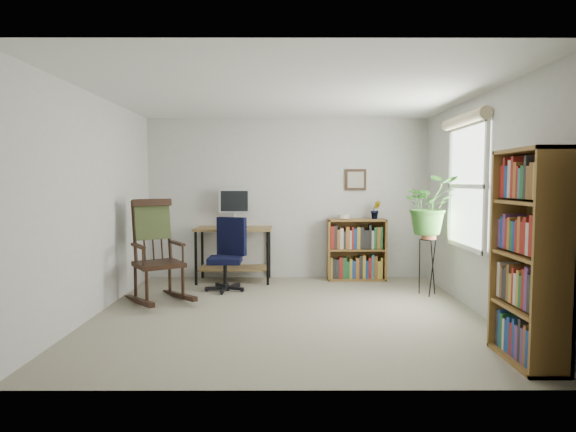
{
  "coord_description": "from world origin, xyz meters",
  "views": [
    {
      "loc": [
        -0.01,
        -5.25,
        1.45
      ],
      "look_at": [
        0.0,
        0.4,
        1.05
      ],
      "focal_mm": 30.0,
      "sensor_mm": 36.0,
      "label": 1
    }
  ],
  "objects_px": {
    "desk": "(234,255)",
    "rocking_chair": "(159,250)",
    "tall_bookshelf": "(529,256)",
    "low_bookshelf": "(356,249)",
    "office_chair": "(225,254)"
  },
  "relations": [
    {
      "from": "desk",
      "to": "rocking_chair",
      "type": "bearing_deg",
      "value": -122.91
    },
    {
      "from": "rocking_chair",
      "to": "tall_bookshelf",
      "type": "relative_size",
      "value": 0.74
    },
    {
      "from": "low_bookshelf",
      "to": "tall_bookshelf",
      "type": "distance_m",
      "value": 3.43
    },
    {
      "from": "office_chair",
      "to": "rocking_chair",
      "type": "distance_m",
      "value": 0.95
    },
    {
      "from": "office_chair",
      "to": "rocking_chair",
      "type": "bearing_deg",
      "value": -119.73
    },
    {
      "from": "tall_bookshelf",
      "to": "rocking_chair",
      "type": "bearing_deg",
      "value": 150.58
    },
    {
      "from": "office_chair",
      "to": "low_bookshelf",
      "type": "bearing_deg",
      "value": 41.57
    },
    {
      "from": "low_bookshelf",
      "to": "office_chair",
      "type": "bearing_deg",
      "value": -158.93
    },
    {
      "from": "desk",
      "to": "low_bookshelf",
      "type": "distance_m",
      "value": 1.81
    },
    {
      "from": "rocking_chair",
      "to": "low_bookshelf",
      "type": "height_order",
      "value": "rocking_chair"
    },
    {
      "from": "tall_bookshelf",
      "to": "office_chair",
      "type": "bearing_deg",
      "value": 137.1
    },
    {
      "from": "desk",
      "to": "tall_bookshelf",
      "type": "height_order",
      "value": "tall_bookshelf"
    },
    {
      "from": "low_bookshelf",
      "to": "tall_bookshelf",
      "type": "bearing_deg",
      "value": -74.62
    },
    {
      "from": "low_bookshelf",
      "to": "desk",
      "type": "bearing_deg",
      "value": -176.2
    },
    {
      "from": "office_chair",
      "to": "tall_bookshelf",
      "type": "xyz_separation_m",
      "value": [
        2.76,
        -2.56,
        0.36
      ]
    }
  ]
}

